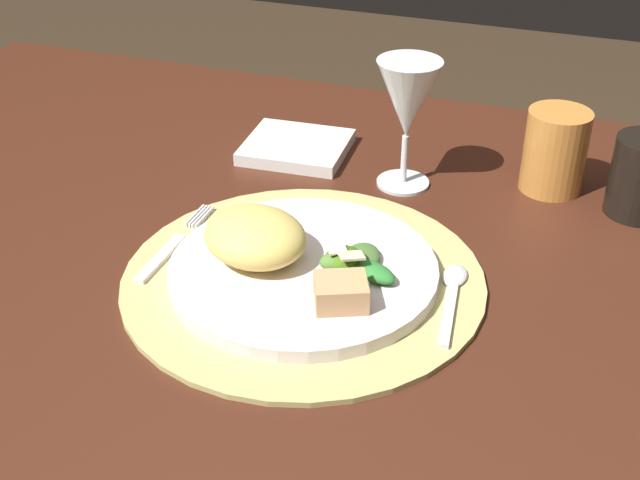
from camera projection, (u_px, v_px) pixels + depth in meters
dining_table at (286, 313)px, 0.99m from camera, size 1.36×0.88×0.71m
placemat at (303, 279)px, 0.86m from camera, size 0.37×0.37×0.01m
dinner_plate at (303, 271)px, 0.85m from camera, size 0.27×0.27×0.01m
pasta_serving at (258, 237)px, 0.85m from camera, size 0.14×0.13×0.05m
salad_greens at (354, 261)px, 0.84m from camera, size 0.09×0.07×0.03m
bread_piece at (341, 292)px, 0.79m from camera, size 0.06×0.06×0.03m
fork at (172, 246)px, 0.90m from camera, size 0.01×0.16×0.00m
spoon at (453, 290)px, 0.83m from camera, size 0.03×0.13×0.01m
napkin at (296, 147)px, 1.10m from camera, size 0.14×0.12×0.02m
wine_glass at (408, 102)px, 0.98m from camera, size 0.08×0.08×0.16m
amber_tumbler at (555, 151)px, 1.00m from camera, size 0.07×0.07×0.10m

